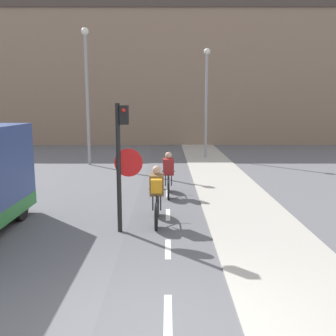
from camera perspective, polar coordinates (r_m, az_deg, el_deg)
The scene contains 9 objects.
ground_plane at distance 5.45m, azimuth 0.03°, elevation -24.25°, with size 120.00×120.00×0.00m, color #5B5B60.
bike_lane at distance 5.45m, azimuth 0.03°, elevation -24.14°, with size 2.02×60.00×0.02m.
sidewalk_strip at distance 5.87m, azimuth 24.03°, elevation -22.15°, with size 2.40×60.00×0.05m.
building_row_background at distance 30.89m, azimuth -0.02°, elevation 13.68°, with size 60.00×5.20×10.44m.
traffic_light_pole at distance 8.83m, azimuth -7.02°, elevation 2.20°, with size 0.67×0.25×3.07m.
street_lamp_far at distance 19.44m, azimuth -12.28°, elevation 12.60°, with size 0.36×0.36×6.73m.
street_lamp_sidewalk at distance 21.56m, azimuth 5.86°, elevation 11.58°, with size 0.36×0.36×6.12m.
cyclist_near at distance 9.58m, azimuth -1.72°, elevation -4.38°, with size 0.46×1.77×1.52m.
cyclist_far at distance 12.52m, azimuth 0.07°, elevation -1.28°, with size 0.46×1.72×1.49m.
Camera 1 is at (-0.00, -4.53, 3.04)m, focal length 40.00 mm.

